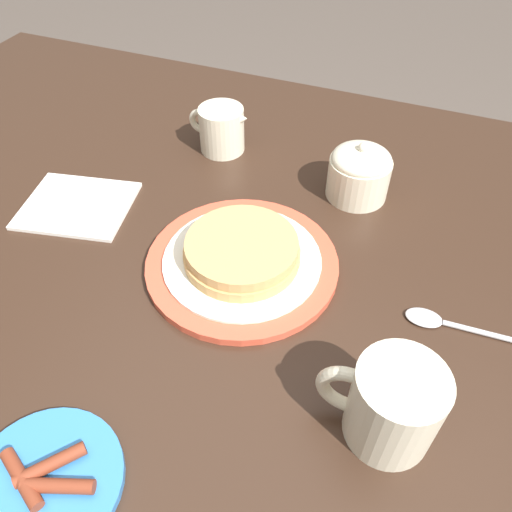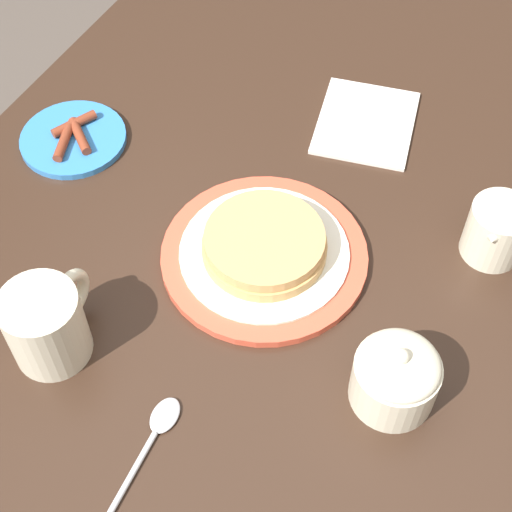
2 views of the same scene
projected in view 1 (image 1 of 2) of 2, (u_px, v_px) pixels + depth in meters
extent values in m
plane|color=#51473F|center=(238.00, 458.00, 1.29)|extent=(8.00, 8.00, 0.00)
cube|color=#332116|center=(224.00, 249.00, 0.74)|extent=(1.60, 1.02, 0.03)
cube|color=#332116|center=(68.00, 179.00, 1.51)|extent=(0.07, 0.07, 0.75)
cylinder|color=#DB5138|center=(242.00, 263.00, 0.69)|extent=(0.27, 0.27, 0.01)
cylinder|color=white|center=(242.00, 259.00, 0.69)|extent=(0.22, 0.22, 0.00)
cylinder|color=tan|center=(242.00, 254.00, 0.68)|extent=(0.16, 0.16, 0.02)
cylinder|color=tan|center=(242.00, 246.00, 0.67)|extent=(0.15, 0.15, 0.02)
cylinder|color=#337AC6|center=(45.00, 483.00, 0.49)|extent=(0.15, 0.15, 0.01)
cylinder|color=brown|center=(56.00, 485.00, 0.48)|extent=(0.07, 0.04, 0.01)
cylinder|color=brown|center=(22.00, 479.00, 0.48)|extent=(0.07, 0.04, 0.01)
cylinder|color=brown|center=(50.00, 465.00, 0.49)|extent=(0.05, 0.06, 0.01)
cylinder|color=beige|center=(394.00, 406.00, 0.50)|extent=(0.09, 0.09, 0.10)
torus|color=beige|center=(349.00, 391.00, 0.51)|extent=(0.07, 0.01, 0.07)
cylinder|color=#472819|center=(403.00, 384.00, 0.47)|extent=(0.08, 0.08, 0.00)
cylinder|color=beige|center=(222.00, 130.00, 0.87)|extent=(0.08, 0.08, 0.08)
cone|color=beige|center=(240.00, 119.00, 0.84)|extent=(0.04, 0.04, 0.04)
torus|color=beige|center=(201.00, 121.00, 0.88)|extent=(0.05, 0.01, 0.05)
cylinder|color=beige|center=(358.00, 178.00, 0.79)|extent=(0.10, 0.10, 0.07)
ellipsoid|color=beige|center=(362.00, 159.00, 0.76)|extent=(0.09, 0.09, 0.03)
sphere|color=beige|center=(364.00, 148.00, 0.75)|extent=(0.02, 0.02, 0.02)
cube|color=silver|center=(77.00, 205.00, 0.79)|extent=(0.19, 0.17, 0.01)
cylinder|color=silver|center=(493.00, 335.00, 0.61)|extent=(0.12, 0.01, 0.01)
ellipsoid|color=silver|center=(424.00, 318.00, 0.63)|extent=(0.05, 0.03, 0.01)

